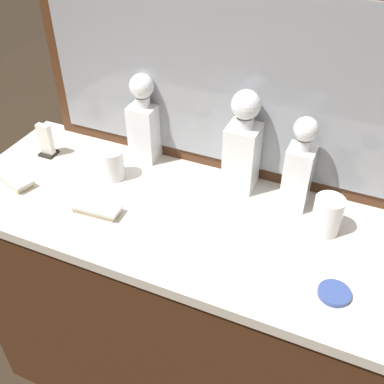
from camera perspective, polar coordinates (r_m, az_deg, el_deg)
The scene contains 12 objects.
ground_plane at distance 1.96m, azimuth 0.00°, elevation -22.66°, with size 6.00×6.00×0.00m, color #2D2319.
dresser at distance 1.59m, azimuth 0.00°, elevation -14.91°, with size 1.39×0.53×0.89m.
dresser_mirror at distance 1.29m, azimuth 4.46°, elevation 13.69°, with size 1.19×0.03×0.59m.
crystal_decanter_center at distance 1.43m, azimuth -5.96°, elevation 8.26°, with size 0.08×0.08×0.28m.
crystal_decanter_front at distance 1.30m, azimuth 6.31°, elevation 5.21°, with size 0.09×0.09×0.31m.
crystal_decanter_far_left at distance 1.26m, azimuth 13.17°, elevation 2.48°, with size 0.07×0.07×0.28m.
crystal_tumbler_right at distance 1.39m, azimuth -9.88°, elevation 3.32°, with size 0.07×0.07×0.09m.
crystal_tumbler_far_right at distance 1.23m, azimuth 16.53°, elevation -2.95°, with size 0.08×0.08×0.11m.
silver_brush_center at distance 1.47m, azimuth -21.34°, elevation 1.49°, with size 0.14×0.09×0.02m.
silver_brush_far_right at distance 1.29m, azimuth -11.87°, elevation -2.06°, with size 0.14×0.06×0.02m.
porcelain_dish at distance 1.11m, azimuth 17.38°, elevation -12.00°, with size 0.08×0.08×0.01m.
napkin_holder at distance 1.55m, azimuth -17.77°, elevation 5.95°, with size 0.05×0.05×0.11m.
Camera 1 is at (0.38, -0.87, 1.72)m, focal length 42.61 mm.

